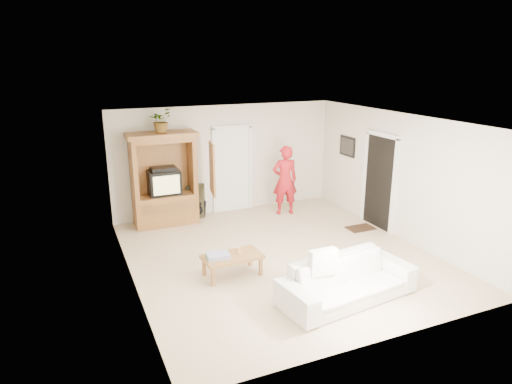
# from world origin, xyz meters

# --- Properties ---
(floor) EXTENTS (6.00, 6.00, 0.00)m
(floor) POSITION_xyz_m (0.00, 0.00, 0.00)
(floor) COLOR tan
(floor) RESTS_ON ground
(ceiling) EXTENTS (6.00, 6.00, 0.00)m
(ceiling) POSITION_xyz_m (0.00, 0.00, 2.60)
(ceiling) COLOR white
(ceiling) RESTS_ON floor
(wall_back) EXTENTS (5.50, 0.00, 5.50)m
(wall_back) POSITION_xyz_m (0.00, 3.00, 1.30)
(wall_back) COLOR silver
(wall_back) RESTS_ON floor
(wall_front) EXTENTS (5.50, 0.00, 5.50)m
(wall_front) POSITION_xyz_m (0.00, -3.00, 1.30)
(wall_front) COLOR silver
(wall_front) RESTS_ON floor
(wall_left) EXTENTS (0.00, 6.00, 6.00)m
(wall_left) POSITION_xyz_m (-2.75, 0.00, 1.30)
(wall_left) COLOR silver
(wall_left) RESTS_ON floor
(wall_right) EXTENTS (0.00, 6.00, 6.00)m
(wall_right) POSITION_xyz_m (2.75, 0.00, 1.30)
(wall_right) COLOR silver
(wall_right) RESTS_ON floor
(armoire) EXTENTS (1.82, 1.14, 2.10)m
(armoire) POSITION_xyz_m (-1.58, 2.66, 0.91)
(armoire) COLOR #9A652F
(armoire) RESTS_ON floor
(door_back) EXTENTS (0.85, 0.05, 2.04)m
(door_back) POSITION_xyz_m (0.15, 2.97, 1.02)
(door_back) COLOR white
(door_back) RESTS_ON floor
(doorway_right) EXTENTS (0.05, 0.90, 2.04)m
(doorway_right) POSITION_xyz_m (2.73, 0.60, 1.02)
(doorway_right) COLOR black
(doorway_right) RESTS_ON floor
(framed_picture) EXTENTS (0.03, 0.60, 0.48)m
(framed_picture) POSITION_xyz_m (2.73, 1.90, 1.60)
(framed_picture) COLOR black
(framed_picture) RESTS_ON wall_right
(doormat) EXTENTS (0.60, 0.40, 0.02)m
(doormat) POSITION_xyz_m (2.30, 0.60, 0.01)
(doormat) COLOR #382316
(doormat) RESTS_ON floor
(plant) EXTENTS (0.63, 0.63, 0.53)m
(plant) POSITION_xyz_m (-1.60, 2.63, 2.37)
(plant) COLOR #4C7238
(plant) RESTS_ON armoire
(man) EXTENTS (0.68, 0.51, 1.68)m
(man) POSITION_xyz_m (1.20, 2.20, 0.84)
(man) COLOR #B0171F
(man) RESTS_ON floor
(sofa) EXTENTS (2.33, 1.16, 0.65)m
(sofa) POSITION_xyz_m (0.24, -1.87, 0.33)
(sofa) COLOR silver
(sofa) RESTS_ON floor
(coffee_table) EXTENTS (1.05, 0.62, 0.38)m
(coffee_table) POSITION_xyz_m (-1.12, -0.39, 0.33)
(coffee_table) COLOR olive
(coffee_table) RESTS_ON floor
(towel) EXTENTS (0.40, 0.31, 0.08)m
(towel) POSITION_xyz_m (-1.38, -0.39, 0.42)
(towel) COLOR #D84899
(towel) RESTS_ON coffee_table
(candle) EXTENTS (0.08, 0.08, 0.10)m
(candle) POSITION_xyz_m (-0.98, -0.34, 0.43)
(candle) COLOR tan
(candle) RESTS_ON coffee_table
(backpack_black) EXTENTS (0.36, 0.27, 0.40)m
(backpack_black) POSITION_xyz_m (-0.82, 2.75, 0.20)
(backpack_black) COLOR black
(backpack_black) RESTS_ON floor
(backpack_olive) EXTENTS (0.50, 0.44, 0.78)m
(backpack_olive) POSITION_xyz_m (-0.84, 2.85, 0.39)
(backpack_olive) COLOR #47442B
(backpack_olive) RESTS_ON floor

